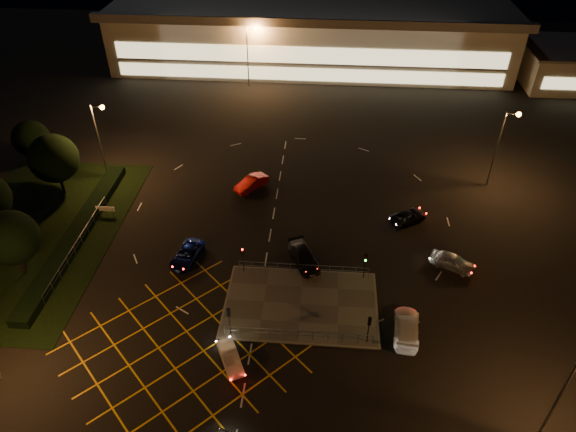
# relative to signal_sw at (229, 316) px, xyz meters

# --- Properties ---
(ground) EXTENTS (180.00, 180.00, 0.00)m
(ground) POSITION_rel_signal_sw_xyz_m (4.00, 5.99, -2.37)
(ground) COLOR black
(ground) RESTS_ON ground
(pedestrian_island) EXTENTS (14.00, 9.00, 0.12)m
(pedestrian_island) POSITION_rel_signal_sw_xyz_m (6.00, 3.99, -2.31)
(pedestrian_island) COLOR #4C4944
(pedestrian_island) RESTS_ON ground
(grass_verge) EXTENTS (18.00, 30.00, 0.08)m
(grass_verge) POSITION_rel_signal_sw_xyz_m (-24.00, 11.99, -2.33)
(grass_verge) COLOR black
(grass_verge) RESTS_ON ground
(hedge) EXTENTS (2.00, 26.00, 1.00)m
(hedge) POSITION_rel_signal_sw_xyz_m (-19.00, 11.99, -1.87)
(hedge) COLOR black
(hedge) RESTS_ON ground
(supermarket) EXTENTS (72.00, 26.50, 10.50)m
(supermarket) POSITION_rel_signal_sw_xyz_m (4.00, 67.95, 2.95)
(supermarket) COLOR beige
(supermarket) RESTS_ON ground
(streetlight_se) EXTENTS (1.78, 0.56, 10.03)m
(streetlight_se) POSITION_rel_signal_sw_xyz_m (24.44, -8.01, 4.20)
(streetlight_se) COLOR slate
(streetlight_se) RESTS_ON ground
(streetlight_nw) EXTENTS (1.78, 0.56, 10.03)m
(streetlight_nw) POSITION_rel_signal_sw_xyz_m (-19.56, 23.99, 4.20)
(streetlight_nw) COLOR slate
(streetlight_nw) RESTS_ON ground
(streetlight_ne) EXTENTS (1.78, 0.56, 10.03)m
(streetlight_ne) POSITION_rel_signal_sw_xyz_m (28.44, 25.99, 4.20)
(streetlight_ne) COLOR slate
(streetlight_ne) RESTS_ON ground
(streetlight_far_left) EXTENTS (1.78, 0.56, 10.03)m
(streetlight_far_left) POSITION_rel_signal_sw_xyz_m (-5.56, 53.99, 4.20)
(streetlight_far_left) COLOR slate
(streetlight_far_left) RESTS_ON ground
(streetlight_far_right) EXTENTS (1.78, 0.56, 10.03)m
(streetlight_far_right) POSITION_rel_signal_sw_xyz_m (34.44, 55.99, 4.20)
(streetlight_far_right) COLOR slate
(streetlight_far_right) RESTS_ON ground
(signal_sw) EXTENTS (0.28, 0.30, 3.15)m
(signal_sw) POSITION_rel_signal_sw_xyz_m (0.00, 0.00, 0.00)
(signal_sw) COLOR black
(signal_sw) RESTS_ON pedestrian_island
(signal_se) EXTENTS (0.28, 0.30, 3.15)m
(signal_se) POSITION_rel_signal_sw_xyz_m (12.00, 0.00, 0.00)
(signal_se) COLOR black
(signal_se) RESTS_ON pedestrian_island
(signal_nw) EXTENTS (0.28, 0.30, 3.15)m
(signal_nw) POSITION_rel_signal_sw_xyz_m (0.00, 7.99, 0.00)
(signal_nw) COLOR black
(signal_nw) RESTS_ON pedestrian_island
(signal_ne) EXTENTS (0.28, 0.30, 3.15)m
(signal_ne) POSITION_rel_signal_sw_xyz_m (12.00, 7.99, 0.00)
(signal_ne) COLOR black
(signal_ne) RESTS_ON pedestrian_island
(tree_c) EXTENTS (5.76, 5.76, 7.84)m
(tree_c) POSITION_rel_signal_sw_xyz_m (-24.00, 19.99, 2.59)
(tree_c) COLOR black
(tree_c) RESTS_ON ground
(tree_d) EXTENTS (4.68, 4.68, 6.37)m
(tree_d) POSITION_rel_signal_sw_xyz_m (-30.00, 25.99, 1.65)
(tree_d) COLOR black
(tree_d) RESTS_ON ground
(tree_e) EXTENTS (5.40, 5.40, 7.35)m
(tree_e) POSITION_rel_signal_sw_xyz_m (-22.00, 5.99, 2.28)
(tree_e) COLOR black
(tree_e) RESTS_ON ground
(car_queue_white) EXTENTS (2.93, 4.04, 1.27)m
(car_queue_white) POSITION_rel_signal_sw_xyz_m (0.51, -3.02, -1.73)
(car_queue_white) COLOR white
(car_queue_white) RESTS_ON ground
(car_left_blue) EXTENTS (3.16, 5.21, 1.35)m
(car_left_blue) POSITION_rel_signal_sw_xyz_m (-6.14, 9.35, -1.69)
(car_left_blue) COLOR #0D1852
(car_left_blue) RESTS_ON ground
(car_far_dkgrey) EXTENTS (4.02, 5.55, 1.49)m
(car_far_dkgrey) POSITION_rel_signal_sw_xyz_m (5.96, 9.89, -1.62)
(car_far_dkgrey) COLOR black
(car_far_dkgrey) RESTS_ON ground
(car_right_silver) EXTENTS (4.84, 3.65, 1.53)m
(car_right_silver) POSITION_rel_signal_sw_xyz_m (21.02, 10.39, -1.60)
(car_right_silver) COLOR silver
(car_right_silver) RESTS_ON ground
(car_circ_red) EXTENTS (4.21, 4.61, 1.53)m
(car_circ_red) POSITION_rel_signal_sw_xyz_m (-1.28, 22.93, -1.60)
(car_circ_red) COLOR maroon
(car_circ_red) RESTS_ON ground
(car_east_grey) EXTENTS (4.81, 4.06, 1.22)m
(car_east_grey) POSITION_rel_signal_sw_xyz_m (17.38, 17.85, -1.76)
(car_east_grey) COLOR black
(car_east_grey) RESTS_ON ground
(car_approach_white) EXTENTS (2.75, 5.56, 1.55)m
(car_approach_white) POSITION_rel_signal_sw_xyz_m (15.50, 1.33, -1.59)
(car_approach_white) COLOR silver
(car_approach_white) RESTS_ON ground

